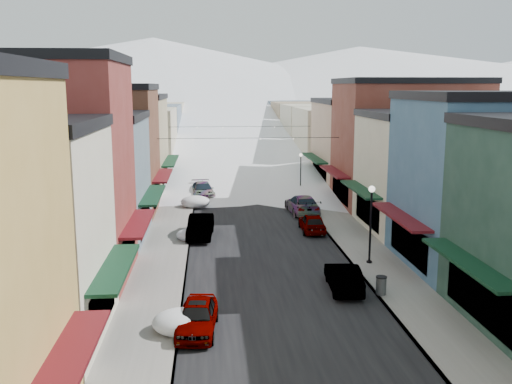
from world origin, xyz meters
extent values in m
cube|color=black|center=(0.00, 60.00, 0.01)|extent=(10.00, 160.00, 0.01)
cube|color=gray|center=(-6.60, 60.00, 0.07)|extent=(3.20, 160.00, 0.15)
cube|color=gray|center=(6.60, 60.00, 0.07)|extent=(3.20, 160.00, 0.15)
cube|color=slate|center=(-5.05, 60.00, 0.07)|extent=(0.10, 160.00, 0.15)
cube|color=slate|center=(5.05, 60.00, 0.07)|extent=(0.10, 160.00, 0.15)
cube|color=#5D1016|center=(-7.60, 4.00, 3.20)|extent=(1.20, 7.22, 0.15)
cube|color=#0D321D|center=(-7.60, 12.50, 3.20)|extent=(1.20, 6.80, 0.15)
cube|color=maroon|center=(-13.70, 20.50, 6.00)|extent=(11.00, 8.00, 12.00)
cube|color=black|center=(-13.70, 20.50, 12.25)|extent=(11.20, 8.20, 0.50)
cube|color=#5D1016|center=(-7.60, 20.50, 3.20)|extent=(1.20, 6.80, 0.15)
cube|color=slate|center=(-13.20, 29.00, 4.25)|extent=(10.00, 9.00, 8.50)
cube|color=black|center=(-13.20, 29.00, 8.75)|extent=(10.20, 9.20, 0.50)
cube|color=#0D321D|center=(-7.60, 29.00, 3.20)|extent=(1.20, 7.65, 0.15)
cube|color=brown|center=(-14.20, 38.00, 5.25)|extent=(12.00, 9.00, 10.50)
cube|color=black|center=(-14.20, 38.00, 10.75)|extent=(12.20, 9.20, 0.50)
cube|color=#5D1016|center=(-7.60, 38.00, 3.20)|extent=(1.20, 7.65, 0.15)
cube|color=tan|center=(-13.20, 48.00, 4.75)|extent=(10.00, 11.00, 9.50)
cube|color=black|center=(-13.20, 48.00, 9.75)|extent=(10.20, 11.20, 0.50)
cube|color=#0D321D|center=(-7.60, 48.00, 3.20)|extent=(1.20, 9.35, 0.15)
cube|color=#0D321D|center=(7.60, 12.00, 3.20)|extent=(1.20, 7.65, 0.15)
cube|color=#365B7A|center=(13.20, 21.00, 5.00)|extent=(10.00, 9.00, 10.00)
cube|color=black|center=(13.20, 21.00, 10.25)|extent=(10.20, 9.20, 0.50)
cube|color=#5D1016|center=(7.60, 21.00, 3.20)|extent=(1.20, 7.65, 0.15)
cube|color=beige|center=(13.70, 30.00, 4.25)|extent=(11.00, 9.00, 8.50)
cube|color=black|center=(13.70, 30.00, 8.75)|extent=(11.20, 9.20, 0.50)
cube|color=#0D321D|center=(7.60, 30.00, 3.20)|extent=(1.20, 7.65, 0.15)
cube|color=maroon|center=(14.20, 39.00, 5.50)|extent=(12.00, 9.00, 11.00)
cube|color=black|center=(14.20, 39.00, 11.25)|extent=(12.20, 9.20, 0.50)
cube|color=#5D1016|center=(7.60, 39.00, 3.20)|extent=(1.20, 7.65, 0.15)
cube|color=tan|center=(13.20, 49.00, 4.50)|extent=(10.00, 11.00, 9.00)
cube|color=black|center=(13.20, 49.00, 9.25)|extent=(10.20, 11.20, 0.50)
cube|color=#0D321D|center=(7.60, 49.00, 3.20)|extent=(1.20, 9.35, 0.15)
cube|color=gray|center=(-12.50, 62.00, 4.00)|extent=(9.00, 13.00, 8.00)
cube|color=gray|center=(12.50, 62.00, 4.00)|extent=(9.00, 13.00, 8.00)
cube|color=gray|center=(-12.50, 76.00, 4.00)|extent=(9.00, 13.00, 8.00)
cube|color=gray|center=(12.50, 76.00, 4.00)|extent=(9.00, 13.00, 8.00)
cube|color=gray|center=(-12.50, 90.00, 4.00)|extent=(9.00, 13.00, 8.00)
cube|color=gray|center=(12.50, 90.00, 4.00)|extent=(9.00, 13.00, 8.00)
cube|color=gray|center=(-12.50, 104.00, 4.00)|extent=(9.00, 13.00, 8.00)
cube|color=gray|center=(12.50, 104.00, 4.00)|extent=(9.00, 13.00, 8.00)
cube|color=silver|center=(0.00, 225.00, 6.00)|extent=(360.00, 40.00, 12.00)
cone|color=white|center=(-30.00, 275.00, 17.00)|extent=(300.00, 300.00, 34.00)
cone|color=white|center=(70.00, 270.00, 15.00)|extent=(320.00, 320.00, 30.00)
cylinder|color=black|center=(0.00, 40.00, 6.20)|extent=(16.40, 0.04, 0.04)
cylinder|color=black|center=(0.00, 55.00, 6.20)|extent=(16.40, 0.04, 0.04)
imported|color=#979A9F|center=(-4.21, 12.91, 0.72)|extent=(2.06, 4.36, 1.44)
imported|color=black|center=(-4.30, 29.15, 0.80)|extent=(2.01, 4.96, 1.60)
imported|color=#999CA1|center=(-4.30, 44.22, 0.74)|extent=(2.62, 5.31, 1.48)
imported|color=black|center=(3.50, 17.62, 0.72)|extent=(1.77, 4.44, 1.44)
imported|color=gray|center=(4.03, 30.06, 0.71)|extent=(1.78, 4.23, 1.43)
imported|color=black|center=(4.30, 36.32, 0.80)|extent=(2.61, 5.68, 1.61)
imported|color=#989B9F|center=(-0.80, 62.92, 0.78)|extent=(2.44, 4.76, 1.55)
imported|color=silver|center=(1.81, 62.39, 0.81)|extent=(3.41, 6.13, 1.62)
cylinder|color=slate|center=(5.20, 16.42, 0.61)|extent=(0.53, 0.53, 0.91)
cylinder|color=black|center=(5.20, 16.42, 1.08)|extent=(0.57, 0.57, 0.06)
cylinder|color=black|center=(6.08, 21.75, 0.21)|extent=(0.33, 0.33, 0.11)
cylinder|color=black|center=(6.08, 21.75, 2.36)|extent=(0.13, 0.13, 4.41)
sphere|color=white|center=(6.08, 21.75, 4.73)|extent=(0.40, 0.40, 0.40)
cylinder|color=black|center=(5.53, 45.00, 0.20)|extent=(0.28, 0.28, 0.09)
cylinder|color=black|center=(5.53, 45.00, 2.02)|extent=(0.11, 0.11, 3.74)
sphere|color=white|center=(5.53, 45.00, 4.03)|extent=(0.34, 0.34, 0.34)
ellipsoid|color=white|center=(-4.90, 12.76, 0.55)|extent=(2.59, 2.19, 1.09)
ellipsoid|color=white|center=(-4.70, 13.96, 0.28)|extent=(1.11, 0.99, 0.55)
ellipsoid|color=white|center=(-4.90, 28.16, 0.46)|extent=(2.17, 1.84, 0.92)
ellipsoid|color=white|center=(-4.70, 29.36, 0.23)|extent=(0.93, 0.84, 0.46)
ellipsoid|color=white|center=(-4.90, 39.32, 0.56)|extent=(2.64, 2.24, 1.12)
ellipsoid|color=white|center=(-4.70, 40.52, 0.28)|extent=(1.13, 1.02, 0.56)
camera|label=1|loc=(-3.54, -11.06, 10.76)|focal=40.00mm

